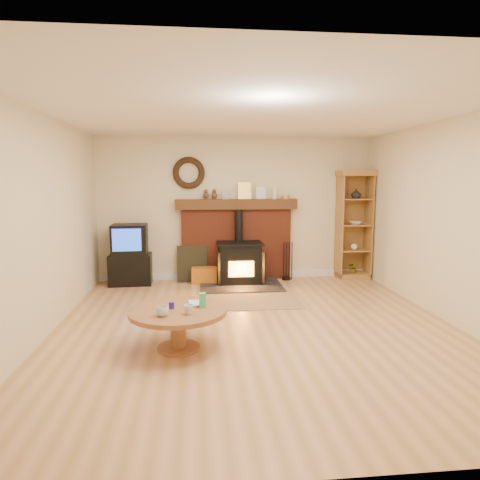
{
  "coord_description": "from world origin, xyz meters",
  "views": [
    {
      "loc": [
        -0.73,
        -5.08,
        1.83
      ],
      "look_at": [
        -0.1,
        1.0,
        0.97
      ],
      "focal_mm": 32.0,
      "sensor_mm": 36.0,
      "label": 1
    }
  ],
  "objects": [
    {
      "name": "wood_stove",
      "position": [
        0.02,
        2.27,
        0.36
      ],
      "size": [
        1.4,
        1.0,
        1.3
      ],
      "color": "black",
      "rests_on": "ground"
    },
    {
      "name": "leaning_painting",
      "position": [
        -0.82,
        2.55,
        0.33
      ],
      "size": [
        0.54,
        0.15,
        0.65
      ],
      "primitive_type": "cube",
      "rotation": [
        -0.17,
        0.0,
        0.0
      ],
      "color": "black",
      "rests_on": "ground"
    },
    {
      "name": "curio_cabinet",
      "position": [
        2.17,
        2.56,
        1.0
      ],
      "size": [
        0.64,
        0.46,
        2.0
      ],
      "color": "olive",
      "rests_on": "ground"
    },
    {
      "name": "chimney_breast",
      "position": [
        0.0,
        2.67,
        0.8
      ],
      "size": [
        2.2,
        0.22,
        1.78
      ],
      "color": "brown",
      "rests_on": "ground"
    },
    {
      "name": "room_shell",
      "position": [
        -0.02,
        0.09,
        1.72
      ],
      "size": [
        5.02,
        5.52,
        2.61
      ],
      "color": "beige",
      "rests_on": "ground"
    },
    {
      "name": "firelog_box",
      "position": [
        -0.6,
        2.4,
        0.14
      ],
      "size": [
        0.46,
        0.3,
        0.28
      ],
      "primitive_type": "cube",
      "rotation": [
        0.0,
        0.0,
        -0.05
      ],
      "color": "orange",
      "rests_on": "ground"
    },
    {
      "name": "ground",
      "position": [
        0.0,
        0.0,
        0.0
      ],
      "size": [
        5.5,
        5.5,
        0.0
      ],
      "primitive_type": "plane",
      "color": "#AE7F48",
      "rests_on": "ground"
    },
    {
      "name": "coffee_table",
      "position": [
        -0.94,
        -0.59,
        0.36
      ],
      "size": [
        1.06,
        1.06,
        0.61
      ],
      "color": "brown",
      "rests_on": "ground"
    },
    {
      "name": "tv_unit",
      "position": [
        -1.89,
        2.47,
        0.51
      ],
      "size": [
        0.74,
        0.54,
        1.06
      ],
      "color": "black",
      "rests_on": "ground"
    },
    {
      "name": "fire_tools",
      "position": [
        0.92,
        2.5,
        0.16
      ],
      "size": [
        0.19,
        0.16,
        0.7
      ],
      "color": "black",
      "rests_on": "ground"
    },
    {
      "name": "area_rug",
      "position": [
        0.08,
        1.2,
        0.01
      ],
      "size": [
        1.5,
        1.05,
        0.01
      ],
      "primitive_type": "cube",
      "rotation": [
        0.0,
        0.0,
        -0.02
      ],
      "color": "brown",
      "rests_on": "ground"
    }
  ]
}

